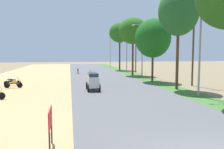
% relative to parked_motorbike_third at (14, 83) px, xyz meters
% --- Properties ---
extents(parked_motorbike_third, '(1.80, 0.54, 0.94)m').
position_rel_parked_motorbike_third_xyz_m(parked_motorbike_third, '(0.00, 0.00, 0.00)').
color(parked_motorbike_third, black).
rests_on(parked_motorbike_third, dirt_shoulder).
extents(parked_motorbike_fourth, '(1.80, 0.54, 0.94)m').
position_rel_parked_motorbike_third_xyz_m(parked_motorbike_fourth, '(-0.47, 1.64, 0.00)').
color(parked_motorbike_fourth, black).
rests_on(parked_motorbike_fourth, dirt_shoulder).
extents(street_signboard, '(0.06, 1.30, 1.50)m').
position_rel_parked_motorbike_third_xyz_m(street_signboard, '(4.95, -16.09, 0.55)').
color(street_signboard, '#262628').
rests_on(street_signboard, dirt_shoulder).
extents(median_tree_second, '(3.88, 3.88, 9.85)m').
position_rel_parked_motorbike_third_xyz_m(median_tree_second, '(16.07, -3.90, 7.01)').
color(median_tree_second, '#4C351E').
rests_on(median_tree_second, median_strip).
extents(median_tree_third, '(4.43, 4.43, 7.85)m').
position_rel_parked_motorbike_third_xyz_m(median_tree_third, '(15.92, 2.46, 4.92)').
color(median_tree_third, '#4C351E').
rests_on(median_tree_third, median_strip).
extents(median_tree_fourth, '(4.61, 4.61, 9.26)m').
position_rel_parked_motorbike_third_xyz_m(median_tree_fourth, '(15.73, 10.94, 6.63)').
color(median_tree_fourth, '#4C351E').
rests_on(median_tree_fourth, median_strip).
extents(median_tree_fifth, '(4.43, 4.43, 10.00)m').
position_rel_parked_motorbike_third_xyz_m(median_tree_fifth, '(16.16, 22.65, 7.36)').
color(median_tree_fifth, '#4C351E').
rests_on(median_tree_fifth, median_strip).
extents(streetlamp_near, '(3.16, 0.20, 8.24)m').
position_rel_parked_motorbike_third_xyz_m(streetlamp_near, '(16.10, -7.73, 4.23)').
color(streetlamp_near, gray).
rests_on(streetlamp_near, median_strip).
extents(streetlamp_mid, '(3.16, 0.20, 7.78)m').
position_rel_parked_motorbike_third_xyz_m(streetlamp_mid, '(16.10, 7.19, 3.99)').
color(streetlamp_mid, gray).
rests_on(streetlamp_mid, median_strip).
extents(streetlamp_far, '(3.16, 0.20, 7.69)m').
position_rel_parked_motorbike_third_xyz_m(streetlamp_far, '(16.10, 16.29, 3.95)').
color(streetlamp_far, gray).
rests_on(streetlamp_far, median_strip).
extents(streetlamp_farthest, '(3.16, 0.20, 8.50)m').
position_rel_parked_motorbike_third_xyz_m(streetlamp_farthest, '(16.10, 33.85, 4.36)').
color(streetlamp_farthest, gray).
rests_on(streetlamp_farthest, median_strip).
extents(utility_pole_near, '(1.80, 0.20, 9.88)m').
position_rel_parked_motorbike_third_xyz_m(utility_pole_near, '(19.09, -1.54, 4.58)').
color(utility_pole_near, brown).
rests_on(utility_pole_near, ground).
extents(utility_pole_far, '(1.80, 0.20, 8.21)m').
position_rel_parked_motorbike_third_xyz_m(utility_pole_far, '(17.90, 16.49, 3.74)').
color(utility_pole_far, brown).
rests_on(utility_pole_far, ground).
extents(car_van_silver, '(1.19, 2.41, 1.67)m').
position_rel_parked_motorbike_third_xyz_m(car_van_silver, '(7.85, -3.06, 0.47)').
color(car_van_silver, '#B7BCC1').
rests_on(car_van_silver, road_strip).
extents(motorbike_ahead_second, '(0.54, 1.80, 0.94)m').
position_rel_parked_motorbike_third_xyz_m(motorbike_ahead_second, '(8.82, 10.02, 0.02)').
color(motorbike_ahead_second, black).
rests_on(motorbike_ahead_second, road_strip).
extents(motorbike_ahead_third, '(0.54, 1.80, 0.94)m').
position_rel_parked_motorbike_third_xyz_m(motorbike_ahead_third, '(7.08, 15.33, 0.02)').
color(motorbike_ahead_third, black).
rests_on(motorbike_ahead_third, road_strip).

